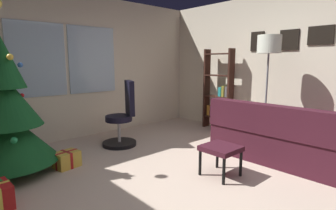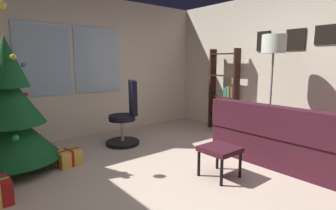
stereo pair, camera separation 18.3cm
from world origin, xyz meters
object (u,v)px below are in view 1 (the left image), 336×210
at_px(footstool, 221,150).
at_px(holiday_tree, 8,118).
at_px(office_chair, 123,120).
at_px(bookshelf, 218,95).
at_px(gift_box_gold, 67,159).
at_px(couch, 297,140).
at_px(floor_lamp, 269,52).

height_order(footstool, holiday_tree, holiday_tree).
xyz_separation_m(office_chair, bookshelf, (2.05, -0.41, 0.30)).
bearing_deg(gift_box_gold, couch, -37.30).
bearing_deg(bookshelf, footstool, -141.93).
height_order(footstool, office_chair, office_chair).
bearing_deg(footstool, holiday_tree, 136.84).
distance_m(footstool, bookshelf, 2.37).
relative_size(gift_box_gold, floor_lamp, 0.19).
distance_m(footstool, holiday_tree, 2.61).
bearing_deg(holiday_tree, footstool, -43.16).
bearing_deg(holiday_tree, office_chair, 2.90).
relative_size(footstool, gift_box_gold, 1.23).
bearing_deg(office_chair, gift_box_gold, -163.71).
xyz_separation_m(footstool, gift_box_gold, (-1.29, 1.53, -0.22)).
relative_size(couch, holiday_tree, 0.94).
distance_m(couch, footstool, 1.31).
xyz_separation_m(footstool, holiday_tree, (-1.88, 1.76, 0.39)).
bearing_deg(floor_lamp, gift_box_gold, 154.70).
relative_size(holiday_tree, floor_lamp, 1.17).
bearing_deg(office_chair, footstool, -83.56).
relative_size(office_chair, bookshelf, 0.66).
xyz_separation_m(holiday_tree, bookshelf, (3.72, -0.32, 0.01)).
relative_size(gift_box_gold, bookshelf, 0.21).
height_order(office_chair, bookshelf, bookshelf).
bearing_deg(gift_box_gold, office_chair, 16.29).
xyz_separation_m(couch, gift_box_gold, (-2.53, 1.93, -0.19)).
height_order(holiday_tree, office_chair, holiday_tree).
distance_m(footstool, office_chair, 1.86).
relative_size(couch, gift_box_gold, 5.84).
bearing_deg(gift_box_gold, footstool, -49.91).
bearing_deg(couch, holiday_tree, 145.33).
distance_m(gift_box_gold, bookshelf, 3.19).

